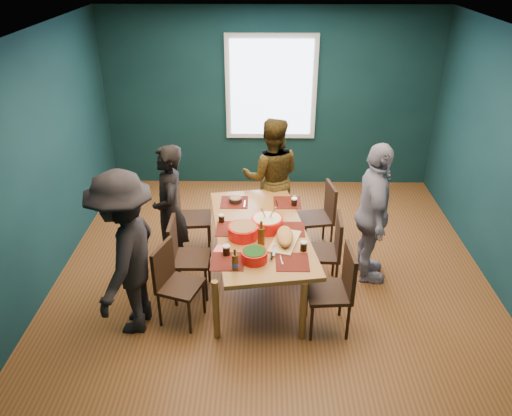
{
  "coord_description": "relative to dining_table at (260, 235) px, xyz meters",
  "views": [
    {
      "loc": [
        -0.11,
        -4.87,
        3.48
      ],
      "look_at": [
        -0.18,
        -0.27,
        1.0
      ],
      "focal_mm": 35.0,
      "sensor_mm": 36.0,
      "label": 1
    }
  ],
  "objects": [
    {
      "name": "chair_left_near",
      "position": [
        -0.87,
        -0.59,
        -0.15
      ],
      "size": [
        0.49,
        0.49,
        0.86
      ],
      "rotation": [
        0.0,
        0.0,
        -0.33
      ],
      "color": "black",
      "rests_on": "floor"
    },
    {
      "name": "room",
      "position": [
        0.13,
        0.51,
        0.71
      ],
      "size": [
        5.01,
        5.01,
        2.71
      ],
      "color": "brown",
      "rests_on": "ground"
    },
    {
      "name": "person_far_left",
      "position": [
        -1.02,
        0.28,
        0.13
      ],
      "size": [
        0.48,
        0.63,
        1.57
      ],
      "primitive_type": "imported",
      "rotation": [
        0.0,
        0.0,
        4.91
      ],
      "color": "black",
      "rests_on": "floor"
    },
    {
      "name": "chair_right_mid",
      "position": [
        0.76,
        0.01,
        -0.15
      ],
      "size": [
        0.41,
        0.41,
        0.87
      ],
      "rotation": [
        0.0,
        0.0,
        -0.04
      ],
      "color": "black",
      "rests_on": "floor"
    },
    {
      "name": "chair_left_far",
      "position": [
        -0.91,
        0.7,
        -0.12
      ],
      "size": [
        0.45,
        0.45,
        0.92
      ],
      "rotation": [
        0.0,
        0.0,
        0.09
      ],
      "color": "black",
      "rests_on": "floor"
    },
    {
      "name": "napkin_b",
      "position": [
        -0.39,
        -0.41,
        0.07
      ],
      "size": [
        0.18,
        0.18,
        0.0
      ],
      "primitive_type": "cube",
      "rotation": [
        0.0,
        0.0,
        -0.23
      ],
      "color": "#FE6B6F",
      "rests_on": "dining_table"
    },
    {
      "name": "chair_right_far",
      "position": [
        0.77,
        0.8,
        -0.15
      ],
      "size": [
        0.45,
        0.45,
        0.87
      ],
      "rotation": [
        0.0,
        0.0,
        0.17
      ],
      "color": "black",
      "rests_on": "floor"
    },
    {
      "name": "chair_right_near",
      "position": [
        0.76,
        -0.72,
        -0.12
      ],
      "size": [
        0.44,
        0.44,
        0.92
      ],
      "rotation": [
        0.0,
        0.0,
        0.06
      ],
      "color": "black",
      "rests_on": "floor"
    },
    {
      "name": "person_right",
      "position": [
        1.24,
        0.17,
        0.17
      ],
      "size": [
        0.44,
        0.98,
        1.65
      ],
      "primitive_type": "imported",
      "rotation": [
        0.0,
        0.0,
        1.53
      ],
      "color": "white",
      "rests_on": "floor"
    },
    {
      "name": "napkin_a",
      "position": [
        0.4,
        0.07,
        0.07
      ],
      "size": [
        0.17,
        0.17,
        0.0
      ],
      "primitive_type": "cube",
      "rotation": [
        0.0,
        0.0,
        0.53
      ],
      "color": "#FE6B6F",
      "rests_on": "dining_table"
    },
    {
      "name": "bowl_dumpling",
      "position": [
        0.07,
        0.0,
        0.14
      ],
      "size": [
        0.34,
        0.34,
        0.32
      ],
      "color": "red",
      "rests_on": "dining_table"
    },
    {
      "name": "cola_glass_c",
      "position": [
        0.39,
        0.55,
        0.12
      ],
      "size": [
        0.07,
        0.07,
        0.1
      ],
      "color": "black",
      "rests_on": "dining_table"
    },
    {
      "name": "beer_bottle_b",
      "position": [
        0.01,
        -0.32,
        0.18
      ],
      "size": [
        0.07,
        0.07,
        0.28
      ],
      "color": "#492B0D",
      "rests_on": "dining_table"
    },
    {
      "name": "bowl_herbs",
      "position": [
        -0.06,
        -0.59,
        0.13
      ],
      "size": [
        0.26,
        0.26,
        0.11
      ],
      "color": "red",
      "rests_on": "dining_table"
    },
    {
      "name": "small_bowl",
      "position": [
        -0.3,
        0.62,
        0.1
      ],
      "size": [
        0.15,
        0.15,
        0.06
      ],
      "color": "black",
      "rests_on": "dining_table"
    },
    {
      "name": "cola_glass_b",
      "position": [
        0.44,
        -0.41,
        0.12
      ],
      "size": [
        0.07,
        0.07,
        0.1
      ],
      "color": "black",
      "rests_on": "dining_table"
    },
    {
      "name": "beer_bottle_a",
      "position": [
        -0.23,
        -0.75,
        0.15
      ],
      "size": [
        0.06,
        0.06,
        0.23
      ],
      "color": "#492B0D",
      "rests_on": "dining_table"
    },
    {
      "name": "person_near_left",
      "position": [
        -1.27,
        -0.7,
        0.19
      ],
      "size": [
        0.75,
        1.16,
        1.7
      ],
      "primitive_type": "imported",
      "rotation": [
        0.0,
        0.0,
        4.6
      ],
      "color": "black",
      "rests_on": "floor"
    },
    {
      "name": "bowl_salad",
      "position": [
        -0.18,
        -0.16,
        0.14
      ],
      "size": [
        0.32,
        0.32,
        0.13
      ],
      "color": "red",
      "rests_on": "dining_table"
    },
    {
      "name": "chair_left_mid",
      "position": [
        -0.84,
        -0.14,
        -0.14
      ],
      "size": [
        0.41,
        0.41,
        0.89
      ],
      "rotation": [
        0.0,
        0.0,
        0.01
      ],
      "color": "black",
      "rests_on": "floor"
    },
    {
      "name": "cutting_board",
      "position": [
        0.25,
        -0.26,
        0.13
      ],
      "size": [
        0.37,
        0.62,
        0.13
      ],
      "rotation": [
        0.0,
        0.0,
        -0.29
      ],
      "color": "#DCB576",
      "rests_on": "dining_table"
    },
    {
      "name": "cola_glass_d",
      "position": [
        -0.43,
        0.15,
        0.12
      ],
      "size": [
        0.07,
        0.07,
        0.09
      ],
      "color": "black",
      "rests_on": "dining_table"
    },
    {
      "name": "napkin_c",
      "position": [
        0.36,
        -0.68,
        0.07
      ],
      "size": [
        0.2,
        0.2,
        0.0
      ],
      "primitive_type": "cube",
      "rotation": [
        0.0,
        0.0,
        0.51
      ],
      "color": "#FE6B6F",
      "rests_on": "dining_table"
    },
    {
      "name": "person_back",
      "position": [
        0.13,
        1.19,
        0.14
      ],
      "size": [
        0.77,
        0.6,
        1.58
      ],
      "primitive_type": "imported",
      "rotation": [
        0.0,
        0.0,
        3.14
      ],
      "color": "black",
      "rests_on": "floor"
    },
    {
      "name": "cola_glass_a",
      "position": [
        -0.33,
        -0.5,
        0.13
      ],
      "size": [
        0.08,
        0.08,
        0.11
      ],
      "color": "black",
      "rests_on": "dining_table"
    },
    {
      "name": "dining_table",
      "position": [
        0.0,
        0.0,
        0.0
      ],
      "size": [
        1.24,
        2.03,
        0.72
      ],
      "rotation": [
        0.0,
        0.0,
        0.16
      ],
      "color": "#9C632E",
      "rests_on": "floor"
    }
  ]
}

